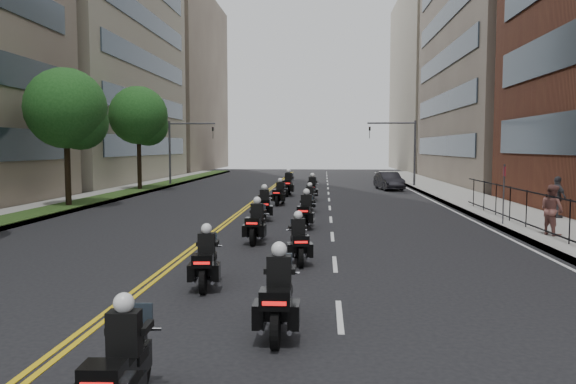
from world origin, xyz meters
name	(u,v)px	position (x,y,z in m)	size (l,w,h in m)	color
sidewalk_right	(492,208)	(12.00, 25.00, 0.07)	(4.00, 90.00, 0.15)	gray
sidewalk_left	(63,205)	(-12.00, 25.00, 0.07)	(4.00, 90.00, 0.15)	gray
grass_strip	(77,203)	(-11.20, 25.00, 0.17)	(2.00, 90.00, 0.04)	#213C15
building_right_tan	(527,20)	(21.48, 48.00, 15.00)	(15.11, 28.00, 30.00)	#756355
building_right_far	(453,81)	(21.50, 78.00, 13.00)	(15.00, 28.00, 26.00)	#A59985
building_left_mid	(68,6)	(-21.98, 48.00, 17.00)	(16.11, 28.00, 34.00)	#A59985
building_left_far	(159,83)	(-22.00, 78.00, 13.00)	(16.00, 28.00, 26.00)	#756355
street_trees	(14,108)	(-11.05, 18.61, 5.13)	(4.40, 38.40, 7.98)	black
traffic_signal_right	(403,143)	(9.54, 42.00, 3.70)	(4.09, 0.20, 5.60)	#3F3F44
traffic_signal_left	(181,143)	(-9.54, 42.00, 3.70)	(4.09, 0.20, 5.60)	#3F3F44
motorcycle_0	(122,369)	(0.38, 0.66, 0.61)	(0.49, 2.09, 1.54)	black
motorcycle_1	(279,299)	(2.08, 3.83, 0.66)	(0.52, 2.26, 1.67)	black
motorcycle_2	(206,262)	(0.07, 7.13, 0.60)	(0.56, 2.07, 1.53)	black
motorcycle_3	(299,243)	(2.15, 10.09, 0.60)	(0.62, 2.05, 1.52)	black
motorcycle_4	(257,225)	(0.51, 13.48, 0.64)	(0.54, 2.20, 1.62)	black
motorcycle_5	(306,213)	(2.13, 17.09, 0.65)	(0.62, 2.23, 1.65)	black
motorcycle_6	(264,206)	(0.14, 19.58, 0.66)	(0.61, 2.25, 1.66)	black
motorcycle_7	(310,200)	(2.13, 23.26, 0.60)	(0.54, 2.06, 1.52)	black
motorcycle_8	(280,194)	(0.31, 26.39, 0.62)	(0.65, 2.13, 1.57)	black
motorcycle_9	(312,189)	(2.12, 29.54, 0.69)	(0.58, 2.35, 1.73)	black
motorcycle_10	(288,185)	(0.41, 32.59, 0.74)	(0.62, 2.55, 1.88)	black
parked_sedan	(389,181)	(8.00, 38.72, 0.70)	(1.48, 4.25, 1.40)	black
pedestrian_b	(552,210)	(11.20, 14.99, 1.08)	(0.90, 0.70, 1.85)	brown
pedestrian_c	(557,197)	(13.47, 20.18, 1.10)	(1.11, 0.46, 1.89)	#3F4147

